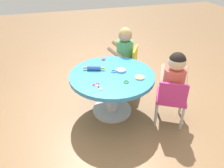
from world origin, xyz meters
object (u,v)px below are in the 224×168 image
(child_chair_left, at_px, (171,98))
(seated_child_left, at_px, (175,77))
(child_chair_right, at_px, (127,64))
(rolling_pin, at_px, (94,68))
(craft_scissors, at_px, (97,86))
(seated_child_right, at_px, (124,48))
(craft_table, at_px, (112,83))

(child_chair_left, relative_size, seated_child_left, 1.05)
(child_chair_right, bearing_deg, seated_child_left, -166.75)
(child_chair_right, height_order, rolling_pin, same)
(child_chair_left, relative_size, craft_scissors, 3.81)
(seated_child_right, relative_size, rolling_pin, 2.27)
(seated_child_left, height_order, rolling_pin, seated_child_left)
(craft_scissors, bearing_deg, child_chair_left, -102.15)
(craft_table, distance_m, child_chair_right, 0.63)
(seated_child_right, relative_size, craft_scissors, 3.63)
(craft_table, distance_m, seated_child_right, 0.65)
(rolling_pin, xyz_separation_m, craft_scissors, (-0.32, 0.04, -0.02))
(seated_child_left, xyz_separation_m, rolling_pin, (0.45, 0.71, -0.02))
(child_chair_left, bearing_deg, seated_child_left, -29.39)
(seated_child_right, bearing_deg, child_chair_right, -121.32)
(seated_child_left, xyz_separation_m, seated_child_right, (0.84, 0.23, 0.00))
(child_chair_left, xyz_separation_m, seated_child_right, (0.88, 0.21, 0.23))
(child_chair_right, distance_m, seated_child_right, 0.23)
(craft_scissors, bearing_deg, rolling_pin, -7.05)
(seated_child_left, height_order, craft_scissors, seated_child_left)
(seated_child_left, bearing_deg, seated_child_right, 15.12)
(child_chair_left, xyz_separation_m, child_chair_right, (0.85, 0.17, 0.00))
(craft_table, xyz_separation_m, seated_child_left, (-0.30, -0.55, 0.16))
(craft_table, relative_size, child_chair_right, 1.67)
(seated_child_right, bearing_deg, craft_table, 149.15)
(craft_table, bearing_deg, rolling_pin, 48.17)
(child_chair_left, xyz_separation_m, craft_scissors, (0.16, 0.73, 0.18))
(craft_table, relative_size, seated_child_left, 1.75)
(child_chair_left, distance_m, seated_child_left, 0.23)
(child_chair_left, height_order, seated_child_right, seated_child_right)
(child_chair_left, distance_m, craft_scissors, 0.77)
(seated_child_right, xyz_separation_m, rolling_pin, (-0.39, 0.48, -0.02))
(craft_table, height_order, seated_child_left, seated_child_left)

